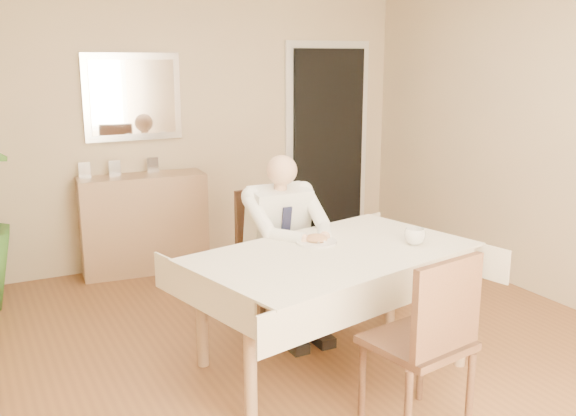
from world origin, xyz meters
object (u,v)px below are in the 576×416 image
seated_man (288,237)px  sideboard (144,223)px  chair_near (429,335)px  chair_far (270,246)px  dining_table (333,264)px  coffee_mug (415,236)px

seated_man → sideboard: (-0.55, 1.76, -0.25)m
chair_near → sideboard: size_ratio=0.88×
chair_far → seated_man: seated_man is taller
chair_near → seated_man: seated_man is taller
dining_table → chair_near: size_ratio=2.00×
chair_far → coffee_mug: 1.16m
chair_near → chair_far: bearing=81.4°
chair_near → coffee_mug: bearing=47.2°
chair_far → dining_table: bearing=-94.8°
dining_table → chair_near: bearing=-100.7°
chair_near → dining_table: bearing=82.5°
sideboard → coffee_mug: bearing=-61.9°
chair_far → seated_man: bearing=-94.8°
chair_far → chair_near: size_ratio=0.99×
chair_near → coffee_mug: (0.49, 0.75, 0.25)m
dining_table → chair_far: (0.00, 0.89, -0.12)m
coffee_mug → sideboard: 2.72m
seated_man → sideboard: 1.86m
chair_far → chair_near: chair_near is taller
coffee_mug → sideboard: size_ratio=0.12×
chair_near → sideboard: (-0.58, 3.22, -0.11)m
chair_near → coffee_mug: size_ratio=7.56×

